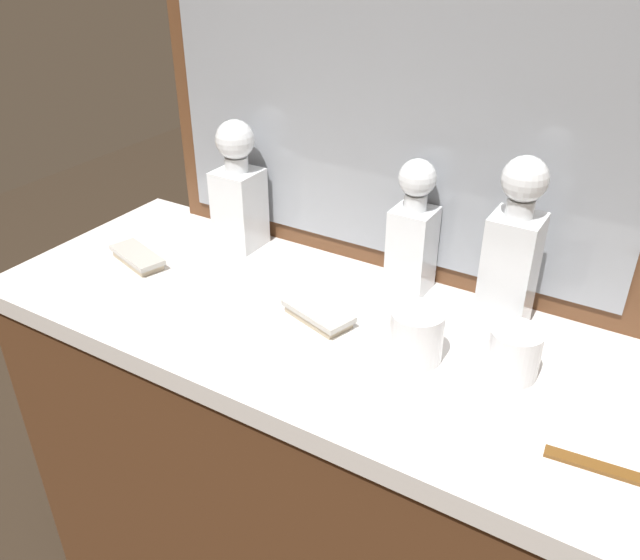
# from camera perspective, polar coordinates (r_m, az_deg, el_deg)

# --- Properties ---
(dresser) EXTENTS (1.28, 0.51, 0.85)m
(dresser) POSITION_cam_1_polar(r_m,az_deg,el_deg) (1.44, 0.00, -17.58)
(dresser) COLOR brown
(dresser) RESTS_ON ground_plane
(dresser_mirror) EXTENTS (1.02, 0.03, 0.71)m
(dresser_mirror) POSITION_cam_1_polar(r_m,az_deg,el_deg) (1.21, 6.10, 16.30)
(dresser_mirror) COLOR brown
(dresser_mirror) RESTS_ON dresser
(crystal_decanter_far_right) EXTENTS (0.08, 0.08, 0.32)m
(crystal_decanter_far_right) POSITION_cam_1_polar(r_m,az_deg,el_deg) (1.11, 16.53, 1.23)
(crystal_decanter_far_right) COLOR white
(crystal_decanter_far_right) RESTS_ON dresser
(crystal_decanter_rear) EXTENTS (0.08, 0.08, 0.26)m
(crystal_decanter_rear) POSITION_cam_1_polar(r_m,az_deg,el_deg) (1.21, 8.21, 3.55)
(crystal_decanter_rear) COLOR white
(crystal_decanter_rear) RESTS_ON dresser
(crystal_decanter_center) EXTENTS (0.09, 0.09, 0.28)m
(crystal_decanter_center) POSITION_cam_1_polar(r_m,az_deg,el_deg) (1.38, -7.21, 7.27)
(crystal_decanter_center) COLOR white
(crystal_decanter_center) RESTS_ON dresser
(crystal_tumbler_rear) EXTENTS (0.08, 0.08, 0.08)m
(crystal_tumbler_rear) POSITION_cam_1_polar(r_m,az_deg,el_deg) (1.06, 16.79, -6.38)
(crystal_tumbler_rear) COLOR white
(crystal_tumbler_rear) RESTS_ON dresser
(crystal_tumbler_left) EXTENTS (0.09, 0.09, 0.09)m
(crystal_tumbler_left) POSITION_cam_1_polar(r_m,az_deg,el_deg) (1.05, 8.51, -5.03)
(crystal_tumbler_left) COLOR white
(crystal_tumbler_left) RESTS_ON dresser
(silver_brush_far_right) EXTENTS (0.15, 0.09, 0.02)m
(silver_brush_far_right) POSITION_cam_1_polar(r_m,az_deg,el_deg) (1.39, -15.87, 1.93)
(silver_brush_far_right) COLOR #B7A88C
(silver_brush_far_right) RESTS_ON dresser
(silver_brush_right) EXTENTS (0.15, 0.10, 0.02)m
(silver_brush_right) POSITION_cam_1_polar(r_m,az_deg,el_deg) (1.15, -0.27, -2.98)
(silver_brush_right) COLOR #B7A88C
(silver_brush_right) RESTS_ON dresser
(tortoiseshell_comb) EXTENTS (0.13, 0.03, 0.01)m
(tortoiseshell_comb) POSITION_cam_1_polar(r_m,az_deg,el_deg) (0.96, 23.11, -14.89)
(tortoiseshell_comb) COLOR brown
(tortoiseshell_comb) RESTS_ON dresser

